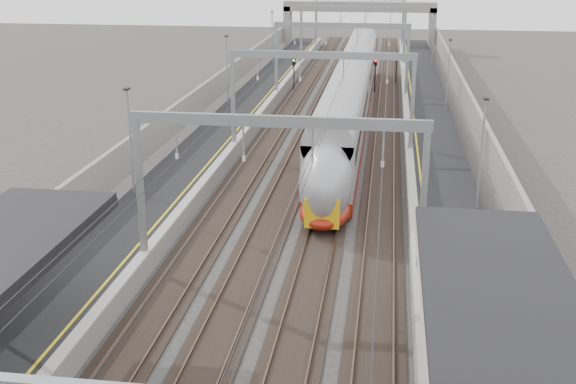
% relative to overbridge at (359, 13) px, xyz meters
% --- Properties ---
extents(platform_left, '(4.00, 120.00, 1.00)m').
position_rel_overbridge_xyz_m(platform_left, '(-8.00, -55.00, -4.81)').
color(platform_left, black).
rests_on(platform_left, ground).
extents(platform_right, '(4.00, 120.00, 1.00)m').
position_rel_overbridge_xyz_m(platform_right, '(8.00, -55.00, -4.81)').
color(platform_right, black).
rests_on(platform_right, ground).
extents(tracks, '(11.40, 140.00, 0.20)m').
position_rel_overbridge_xyz_m(tracks, '(0.00, -55.00, -5.26)').
color(tracks, black).
rests_on(tracks, ground).
extents(overhead_line, '(13.00, 140.00, 6.60)m').
position_rel_overbridge_xyz_m(overhead_line, '(0.00, -48.38, 0.83)').
color(overhead_line, gray).
rests_on(overhead_line, platform_left).
extents(overbridge, '(22.00, 2.20, 6.90)m').
position_rel_overbridge_xyz_m(overbridge, '(0.00, 0.00, 0.00)').
color(overbridge, slate).
rests_on(overbridge, ground).
extents(wall_left, '(0.30, 120.00, 3.20)m').
position_rel_overbridge_xyz_m(wall_left, '(-11.20, -55.00, -3.71)').
color(wall_left, slate).
rests_on(wall_left, ground).
extents(wall_right, '(0.30, 120.00, 3.20)m').
position_rel_overbridge_xyz_m(wall_right, '(11.20, -55.00, -3.71)').
color(wall_right, slate).
rests_on(wall_right, ground).
extents(train, '(2.89, 52.71, 4.57)m').
position_rel_overbridge_xyz_m(train, '(1.50, -48.49, -3.08)').
color(train, maroon).
rests_on(train, ground).
extents(signal_green, '(0.32, 0.32, 3.48)m').
position_rel_overbridge_xyz_m(signal_green, '(-5.20, -33.16, -2.89)').
color(signal_green, black).
rests_on(signal_green, ground).
extents(signal_red_near, '(0.32, 0.32, 3.48)m').
position_rel_overbridge_xyz_m(signal_red_near, '(3.20, -32.34, -2.89)').
color(signal_red_near, black).
rests_on(signal_red_near, ground).
extents(signal_red_far, '(0.32, 0.32, 3.48)m').
position_rel_overbridge_xyz_m(signal_red_far, '(5.40, -26.99, -2.89)').
color(signal_red_far, black).
rests_on(signal_red_far, ground).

